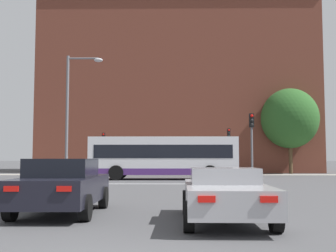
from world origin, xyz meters
The scene contains 12 objects.
stop_line_strip centered at (0.00, 19.08, 0.00)m, with size 8.09×0.30×0.01m, color silver.
far_pavement centered at (0.00, 32.26, 0.01)m, with size 68.98×2.50×0.01m, color gray.
brick_civic_building centered at (1.32, 41.94, 9.66)m, with size 29.08×13.08×20.97m.
car_saloon_left centered at (-2.10, 6.07, 0.76)m, with size 2.03×4.28×1.47m.
car_roadster_right centered at (2.08, 4.69, 0.65)m, with size 2.01×4.43×1.26m.
bus_crossing_lead centered at (0.15, 24.09, 1.56)m, with size 10.11×2.75×2.92m.
traffic_light_near_right centered at (5.36, 18.98, 2.73)m, with size 0.26×0.31×4.05m.
traffic_light_far_right centered at (5.68, 31.58, 2.73)m, with size 0.26×0.31×4.05m.
traffic_light_far_left centered at (-5.37, 31.96, 2.52)m, with size 0.26×0.31×3.71m.
street_lamp_junction centered at (-4.85, 18.46, 4.47)m, with size 2.08×0.36×7.34m.
pedestrian_waiting centered at (-8.87, 32.92, 0.95)m, with size 0.44×0.44×1.63m.
tree_by_building centered at (11.90, 34.74, 5.23)m, with size 5.43×5.43×8.09m.
Camera 1 is at (0.89, -5.22, 1.50)m, focal length 45.00 mm.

